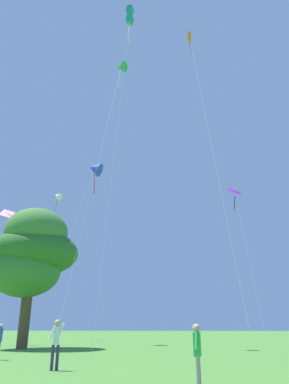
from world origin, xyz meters
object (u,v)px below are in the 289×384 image
(kite_blue_delta, at_px, (95,169))
(kite_teal_box, at_px, (130,17))
(kite_purple_streamer, at_px, (235,198))
(person_with_spool, at_px, (0,338))
(kite_green_small, at_px, (121,67))
(person_near_tree, at_px, (56,339))
(tree_right_cluster, at_px, (32,254))
(kite_pink_low, at_px, (4,221))
(kite_orange_box, at_px, (190,41))
(person_foreground_watcher, at_px, (197,349))
(kite_white_distant, at_px, (57,196))

(kite_blue_delta, relative_size, kite_teal_box, 0.69)
(kite_teal_box, bearing_deg, kite_purple_streamer, 59.24)
(person_with_spool, bearing_deg, kite_green_small, 77.20)
(kite_green_small, bearing_deg, person_with_spool, -102.80)
(kite_purple_streamer, height_order, person_near_tree, kite_purple_streamer)
(tree_right_cluster, bearing_deg, kite_green_small, 23.83)
(kite_pink_low, height_order, person_with_spool, kite_pink_low)
(kite_orange_box, bearing_deg, kite_blue_delta, 143.34)
(kite_teal_box, xyz_separation_m, person_near_tree, (-0.39, -9.72, -26.03))
(tree_right_cluster, bearing_deg, person_near_tree, -58.20)
(kite_orange_box, bearing_deg, person_with_spool, -137.76)
(kite_orange_box, distance_m, kite_teal_box, 6.20)
(kite_blue_delta, distance_m, person_with_spool, 25.04)
(kite_pink_low, distance_m, tree_right_cluster, 9.31)
(kite_pink_low, distance_m, person_with_spool, 20.56)
(person_foreground_watcher, bearing_deg, kite_orange_box, 90.20)
(kite_teal_box, bearing_deg, kite_pink_low, 148.99)
(kite_green_small, height_order, person_near_tree, kite_green_small)
(kite_pink_low, relative_size, person_near_tree, 7.30)
(kite_purple_streamer, bearing_deg, kite_teal_box, -120.76)
(kite_teal_box, distance_m, person_with_spool, 27.19)
(kite_teal_box, bearing_deg, kite_blue_delta, 118.31)
(kite_white_distant, height_order, person_foreground_watcher, kite_white_distant)
(kite_purple_streamer, distance_m, person_foreground_watcher, 31.63)
(kite_blue_delta, height_order, person_near_tree, kite_blue_delta)
(kite_teal_box, xyz_separation_m, kite_white_distant, (-15.92, 23.54, -7.40))
(kite_green_small, relative_size, kite_white_distant, 1.37)
(kite_pink_low, height_order, person_foreground_watcher, kite_pink_low)
(person_near_tree, bearing_deg, kite_pink_low, 127.77)
(person_near_tree, bearing_deg, kite_teal_box, 87.68)
(person_near_tree, height_order, person_with_spool, person_near_tree)
(kite_white_distant, bearing_deg, kite_orange_box, -43.57)
(kite_green_small, xyz_separation_m, person_near_tree, (1.97, -16.16, -26.14))
(person_foreground_watcher, height_order, tree_right_cluster, tree_right_cluster)
(kite_blue_delta, bearing_deg, kite_green_small, -53.85)
(kite_blue_delta, relative_size, tree_right_cluster, 1.80)
(kite_green_small, bearing_deg, person_foreground_watcher, -69.31)
(kite_green_small, relative_size, person_near_tree, 15.47)
(kite_purple_streamer, height_order, kite_teal_box, kite_teal_box)
(kite_blue_delta, xyz_separation_m, kite_purple_streamer, (15.41, 2.54, -3.57))
(tree_right_cluster, bearing_deg, kite_blue_delta, 76.42)
(kite_pink_low, bearing_deg, kite_orange_box, -15.03)
(kite_orange_box, height_order, kite_green_small, kite_orange_box)
(kite_orange_box, height_order, kite_purple_streamer, kite_orange_box)
(kite_orange_box, relative_size, kite_pink_low, 2.13)
(person_near_tree, bearing_deg, kite_purple_streamer, 69.43)
(kite_blue_delta, xyz_separation_m, kite_teal_box, (6.60, -12.26, 8.67))
(kite_green_small, bearing_deg, kite_teal_box, -69.90)
(kite_teal_box, bearing_deg, person_near_tree, -92.32)
(kite_white_distant, xyz_separation_m, person_foreground_watcher, (21.04, -36.90, -18.75))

